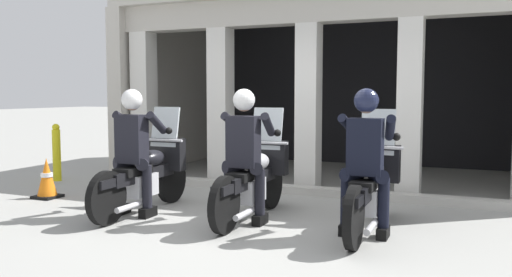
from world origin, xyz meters
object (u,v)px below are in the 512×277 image
bollard_kerbside (57,152)px  traffic_cone_flank (47,178)px  police_officer_center (245,144)px  motorcycle_right (370,186)px  motorcycle_left (147,173)px  police_officer_right (366,149)px  police_officer_left (133,141)px  motorcycle_center (254,177)px

bollard_kerbside → traffic_cone_flank: bearing=-51.4°
police_officer_center → motorcycle_right: bearing=11.4°
motorcycle_left → traffic_cone_flank: 1.87m
motorcycle_left → police_officer_right: police_officer_right is taller
traffic_cone_flank → police_officer_left: bearing=-12.8°
police_officer_left → motorcycle_right: (2.85, 0.45, -0.44)m
motorcycle_center → police_officer_center: (-0.00, -0.28, 0.44)m
motorcycle_left → police_officer_left: 0.52m
motorcycle_left → police_officer_right: bearing=-1.9°
motorcycle_center → motorcycle_right: same height
motorcycle_left → bollard_kerbside: motorcycle_left is taller
police_officer_center → police_officer_right: same height
traffic_cone_flank → motorcycle_left: bearing=-4.3°
police_officer_left → police_officer_right: 2.85m
police_officer_center → bollard_kerbside: 4.52m
motorcycle_right → police_officer_right: bearing=-94.1°
motorcycle_left → bollard_kerbside: bearing=154.7°
police_officer_right → bollard_kerbside: police_officer_right is taller
motorcycle_center → traffic_cone_flank: motorcycle_center is taller
police_officer_right → traffic_cone_flank: police_officer_right is taller
police_officer_right → motorcycle_center: bearing=163.7°
motorcycle_center → police_officer_right: 1.52m
traffic_cone_flank → bollard_kerbside: 1.58m
traffic_cone_flank → motorcycle_right: bearing=0.4°
motorcycle_center → traffic_cone_flank: size_ratio=3.46×
police_officer_left → motorcycle_center: bearing=19.2°
police_officer_left → motorcycle_right: bearing=9.4°
motorcycle_right → bollard_kerbside: (-5.68, 1.20, -0.00)m
police_officer_left → bollard_kerbside: 3.31m
police_officer_right → traffic_cone_flank: bearing=173.1°
police_officer_center → police_officer_right: (1.42, -0.03, 0.00)m
police_officer_center → motorcycle_right: size_ratio=0.78×
bollard_kerbside → motorcycle_left: bearing=-25.7°
motorcycle_left → police_officer_right: size_ratio=1.29×
traffic_cone_flank → bollard_kerbside: (-0.98, 1.23, 0.21)m
motorcycle_right → motorcycle_center: bearing=174.9°
motorcycle_left → traffic_cone_flank: bearing=176.2°
motorcycle_left → motorcycle_center: (1.42, 0.20, 0.00)m
motorcycle_left → motorcycle_right: bearing=3.8°
police_officer_center → motorcycle_right: 1.51m
police_officer_left → traffic_cone_flank: 2.01m
motorcycle_center → police_officer_center: 0.52m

